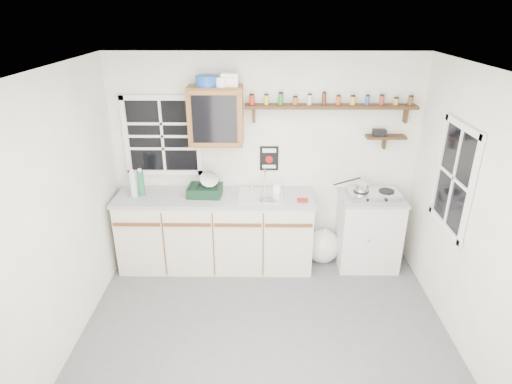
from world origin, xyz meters
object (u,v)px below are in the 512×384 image
main_cabinet (216,230)px  upper_cabinet (216,116)px  dish_rack (206,188)px  hotplate (374,194)px  right_cabinet (368,231)px  spice_shelf (330,105)px

main_cabinet → upper_cabinet: upper_cabinet is taller
dish_rack → hotplate: bearing=3.3°
hotplate → upper_cabinet: bearing=172.6°
main_cabinet → upper_cabinet: 1.37m
upper_cabinet → hotplate: upper_cabinet is taller
dish_rack → hotplate: 1.94m
right_cabinet → hotplate: bearing=-69.9°
main_cabinet → hotplate: (1.84, 0.01, 0.49)m
main_cabinet → dish_rack: 0.56m
main_cabinet → spice_shelf: size_ratio=1.21×
spice_shelf → right_cabinet: bearing=-19.3°
spice_shelf → hotplate: size_ratio=3.19×
main_cabinet → spice_shelf: (1.30, 0.21, 1.47)m
upper_cabinet → main_cabinet: bearing=-103.7°
right_cabinet → spice_shelf: size_ratio=0.48×
dish_rack → hotplate: size_ratio=0.67×
upper_cabinet → right_cabinet: bearing=-3.8°
dish_rack → main_cabinet: bearing=-5.1°
spice_shelf → hotplate: bearing=-20.9°
main_cabinet → hotplate: bearing=0.2°
main_cabinet → dish_rack: dish_rack is taller
upper_cabinet → dish_rack: 0.83m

